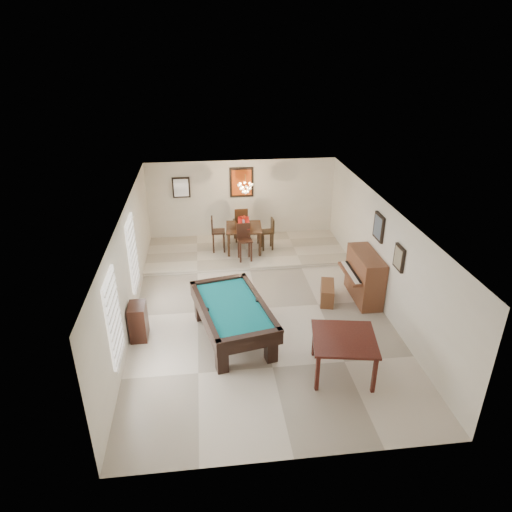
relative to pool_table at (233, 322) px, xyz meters
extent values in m
cube|color=beige|center=(0.71, 1.14, -0.43)|extent=(6.00, 9.00, 0.02)
cube|color=silver|center=(0.71, 5.64, 0.88)|extent=(6.00, 0.04, 2.60)
cube|color=silver|center=(0.71, -3.36, 0.88)|extent=(6.00, 0.04, 2.60)
cube|color=silver|center=(-2.29, 1.14, 0.88)|extent=(0.04, 9.00, 2.60)
cube|color=silver|center=(3.71, 1.14, 0.88)|extent=(0.04, 9.00, 2.60)
cube|color=white|center=(0.71, 1.14, 2.18)|extent=(6.00, 9.00, 0.04)
cube|color=beige|center=(0.71, 4.39, -0.36)|extent=(6.00, 2.50, 0.12)
cube|color=white|center=(-2.26, -1.06, 0.98)|extent=(0.06, 1.00, 1.70)
cube|color=white|center=(-2.26, 1.74, 0.98)|extent=(0.06, 1.00, 1.70)
cube|color=brown|center=(2.47, 1.30, -0.19)|extent=(0.51, 0.88, 0.46)
cube|color=black|center=(-2.07, 0.27, 0.00)|extent=(0.37, 0.55, 0.82)
cube|color=#D84C14|center=(0.71, 5.60, 1.48)|extent=(0.75, 0.06, 0.95)
cube|color=white|center=(-1.19, 5.60, 1.38)|extent=(0.55, 0.06, 0.65)
cube|color=slate|center=(3.67, 1.44, 1.48)|extent=(0.06, 0.55, 0.65)
cube|color=gray|center=(3.67, 0.14, 1.28)|extent=(0.06, 0.45, 0.55)
camera|label=1|loc=(-0.49, -8.37, 5.62)|focal=32.00mm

